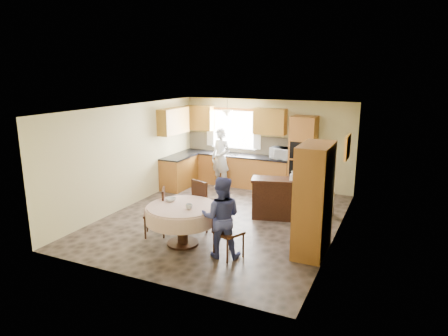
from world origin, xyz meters
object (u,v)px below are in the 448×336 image
sideboard (279,200)px  dining_table (182,214)px  person_dining (221,217)px  chair_right (226,226)px  oven_tower (303,156)px  chair_back (204,202)px  chair_left (158,210)px  person_sink (221,158)px  cupboard (314,200)px

sideboard → dining_table: size_ratio=0.88×
sideboard → person_dining: person_dining is taller
dining_table → chair_right: 0.95m
oven_tower → chair_back: oven_tower is taller
chair_left → chair_back: 0.96m
oven_tower → chair_left: bearing=-115.7°
sideboard → person_sink: person_sink is taller
chair_left → chair_right: chair_right is taller
cupboard → person_dining: size_ratio=1.37×
chair_right → person_dining: bearing=163.8°
dining_table → chair_left: (-0.68, 0.20, -0.07)m
chair_back → person_dining: bearing=150.7°
dining_table → chair_right: size_ratio=1.37×
cupboard → chair_back: 2.36m
sideboard → chair_left: (-1.93, -1.94, 0.11)m
chair_back → chair_right: chair_back is taller
sideboard → chair_right: size_ratio=1.21×
sideboard → oven_tower: bearing=75.1°
chair_back → person_sink: person_sink is taller
sideboard → chair_left: chair_left is taller
dining_table → chair_left: chair_left is taller
dining_table → chair_back: 0.86m
sideboard → person_dining: 2.33m
cupboard → oven_tower: bearing=106.8°
chair_left → person_sink: 3.67m
sideboard → chair_left: size_ratio=1.24×
chair_left → chair_right: 1.64m
cupboard → chair_left: bearing=-170.5°
sideboard → cupboard: size_ratio=0.60×
chair_back → cupboard: bearing=-164.2°
cupboard → dining_table: cupboard is taller
cupboard → dining_table: size_ratio=1.47×
chair_left → chair_back: size_ratio=0.90×
chair_back → chair_right: size_ratio=1.08×
cupboard → person_sink: cupboard is taller
dining_table → chair_right: chair_right is taller
chair_back → chair_right: 1.32m
chair_left → chair_back: (0.70, 0.66, 0.06)m
chair_right → oven_tower: bearing=21.4°
person_sink → chair_back: bearing=-56.4°
oven_tower → person_sink: 2.30m
sideboard → chair_back: (-1.24, -1.28, 0.16)m
cupboard → person_sink: (-3.33, 3.14, -0.16)m
dining_table → chair_back: bearing=88.7°
dining_table → oven_tower: bearing=73.3°
dining_table → chair_right: bearing=-4.5°
chair_right → person_dining: (-0.06, -0.06, 0.18)m
person_sink → dining_table: bearing=-60.7°
chair_back → person_sink: bearing=-51.6°
person_dining → sideboard: bearing=-116.8°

